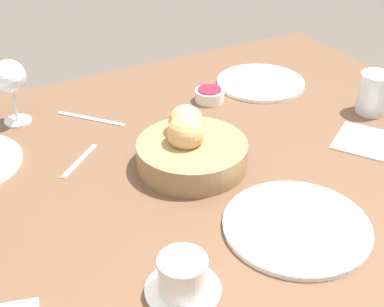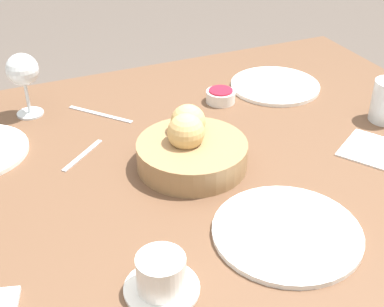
{
  "view_description": "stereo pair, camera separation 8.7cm",
  "coord_description": "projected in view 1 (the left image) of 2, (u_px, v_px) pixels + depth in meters",
  "views": [
    {
      "loc": [
        0.42,
        0.8,
        1.36
      ],
      "look_at": [
        -0.03,
        -0.01,
        0.77
      ],
      "focal_mm": 50.0,
      "sensor_mm": 36.0,
      "label": 1
    },
    {
      "loc": [
        0.34,
        0.84,
        1.36
      ],
      "look_at": [
        -0.03,
        -0.01,
        0.77
      ],
      "focal_mm": 50.0,
      "sensor_mm": 36.0,
      "label": 2
    }
  ],
  "objects": [
    {
      "name": "napkin",
      "position": [
        367.0,
        142.0,
        1.19
      ],
      "size": [
        0.18,
        0.18,
        0.0
      ],
      "color": "white",
      "rests_on": "dining_table"
    },
    {
      "name": "jam_bowl_berry",
      "position": [
        210.0,
        95.0,
        1.36
      ],
      "size": [
        0.07,
        0.07,
        0.03
      ],
      "color": "white",
      "rests_on": "dining_table"
    },
    {
      "name": "spoon_coffee",
      "position": [
        80.0,
        161.0,
        1.13
      ],
      "size": [
        0.11,
        0.1,
        0.0
      ],
      "color": "#B7B7BC",
      "rests_on": "dining_table"
    },
    {
      "name": "water_tumbler",
      "position": [
        374.0,
        93.0,
        1.29
      ],
      "size": [
        0.08,
        0.08,
        0.1
      ],
      "color": "silver",
      "rests_on": "dining_table"
    },
    {
      "name": "coffee_cup",
      "position": [
        183.0,
        277.0,
        0.8
      ],
      "size": [
        0.12,
        0.12,
        0.06
      ],
      "color": "white",
      "rests_on": "dining_table"
    },
    {
      "name": "knife_silver",
      "position": [
        91.0,
        119.0,
        1.28
      ],
      "size": [
        0.12,
        0.14,
        0.0
      ],
      "color": "#B7B7BC",
      "rests_on": "dining_table"
    },
    {
      "name": "plate_near_left",
      "position": [
        261.0,
        83.0,
        1.45
      ],
      "size": [
        0.24,
        0.24,
        0.01
      ],
      "color": "white",
      "rests_on": "dining_table"
    },
    {
      "name": "bread_basket",
      "position": [
        191.0,
        148.0,
        1.1
      ],
      "size": [
        0.23,
        0.23,
        0.12
      ],
      "color": "#99754C",
      "rests_on": "dining_table"
    },
    {
      "name": "plate_far_center",
      "position": [
        297.0,
        226.0,
        0.94
      ],
      "size": [
        0.26,
        0.26,
        0.01
      ],
      "color": "white",
      "rests_on": "dining_table"
    },
    {
      "name": "dining_table",
      "position": [
        181.0,
        203.0,
        1.14
      ],
      "size": [
        1.48,
        1.09,
        0.74
      ],
      "color": "brown",
      "rests_on": "ground_plane"
    },
    {
      "name": "wine_glass",
      "position": [
        10.0,
        79.0,
        1.21
      ],
      "size": [
        0.08,
        0.08,
        0.16
      ],
      "color": "silver",
      "rests_on": "dining_table"
    }
  ]
}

